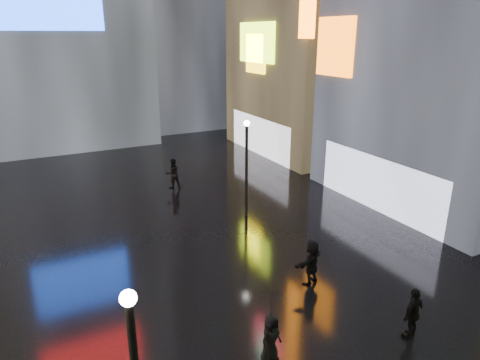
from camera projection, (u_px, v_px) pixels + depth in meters
ground at (168, 228)px, 21.60m from camera, size 140.00×140.00×0.00m
lamp_far at (247, 164)px, 22.06m from camera, size 0.30×0.30×5.20m
pedestrian_3 at (413, 313)px, 13.57m from camera, size 1.11×0.66×1.78m
pedestrian_4 at (271, 338)px, 12.64m from camera, size 0.87×0.70×1.55m
pedestrian_5 at (311, 262)px, 16.56m from camera, size 1.77×1.14×1.82m
pedestrian_7 at (173, 173)px, 26.93m from camera, size 0.93×0.73×1.89m
umbrella_2 at (272, 303)px, 12.25m from camera, size 1.32×1.32×0.85m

